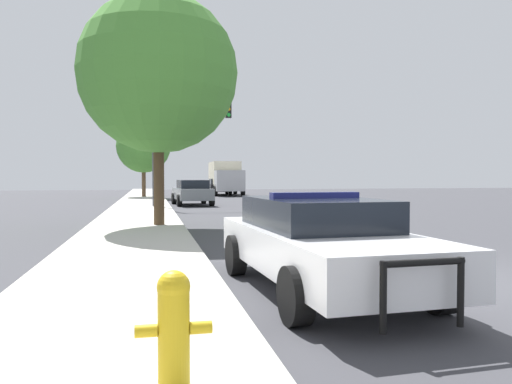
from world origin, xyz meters
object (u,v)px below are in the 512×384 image
object	(u,v)px
police_car	(320,241)
tree_sidewalk_far	(144,146)
car_background_midblock	(192,192)
fire_hydrant	(174,325)
tree_sidewalk_near	(158,74)
box_truck	(225,177)
traffic_light	(184,129)
car_background_distant	(219,186)

from	to	relation	value
police_car	tree_sidewalk_far	size ratio (longest dim) A/B	0.86
police_car	car_background_midblock	size ratio (longest dim) A/B	1.15
fire_hydrant	tree_sidewalk_near	bearing A→B (deg)	89.43
fire_hydrant	box_truck	world-z (taller)	box_truck
traffic_light	box_truck	xyz separation A→B (m)	(4.80, 17.61, -2.55)
car_background_distant	tree_sidewalk_near	bearing A→B (deg)	-100.04
car_background_distant	box_truck	size ratio (longest dim) A/B	0.56
police_car	tree_sidewalk_near	bearing A→B (deg)	-80.10
fire_hydrant	traffic_light	world-z (taller)	traffic_light
fire_hydrant	box_truck	bearing A→B (deg)	80.93
car_background_midblock	car_background_distant	bearing A→B (deg)	72.97
traffic_light	car_background_midblock	world-z (taller)	traffic_light
traffic_light	car_background_distant	world-z (taller)	traffic_light
tree_sidewalk_near	box_truck	bearing A→B (deg)	77.21
tree_sidewalk_far	tree_sidewalk_near	bearing A→B (deg)	-88.17
traffic_light	tree_sidewalk_near	world-z (taller)	tree_sidewalk_near
car_background_distant	fire_hydrant	bearing A→B (deg)	-96.75
car_background_distant	car_background_midblock	size ratio (longest dim) A/B	0.94
box_truck	tree_sidewalk_far	size ratio (longest dim) A/B	1.25
tree_sidewalk_far	fire_hydrant	bearing A→B (deg)	-89.02
box_truck	tree_sidewalk_far	distance (m)	8.99
box_truck	traffic_light	bearing A→B (deg)	76.10
police_car	box_truck	xyz separation A→B (m)	(4.14, 36.89, 0.86)
car_background_midblock	traffic_light	bearing A→B (deg)	-107.04
car_background_distant	car_background_midblock	bearing A→B (deg)	-101.75
car_background_distant	tree_sidewalk_far	size ratio (longest dim) A/B	0.70
car_background_midblock	box_truck	bearing A→B (deg)	70.59
car_background_midblock	box_truck	world-z (taller)	box_truck
traffic_light	car_background_distant	size ratio (longest dim) A/B	1.39
box_truck	tree_sidewalk_far	xyz separation A→B (m)	(-7.00, -5.12, 2.37)
traffic_light	tree_sidewalk_far	world-z (taller)	tree_sidewalk_far
car_background_midblock	box_truck	size ratio (longest dim) A/B	0.60
car_background_distant	tree_sidewalk_far	bearing A→B (deg)	-136.80
fire_hydrant	tree_sidewalk_near	xyz separation A→B (m)	(0.12, 12.47, 4.32)
police_car	box_truck	size ratio (longest dim) A/B	0.69
fire_hydrant	car_background_midblock	xyz separation A→B (m)	(2.24, 25.22, 0.18)
police_car	tree_sidewalk_near	distance (m)	10.34
police_car	tree_sidewalk_far	distance (m)	32.07
box_truck	fire_hydrant	bearing A→B (deg)	82.28
fire_hydrant	traffic_light	distance (m)	22.87
car_background_midblock	tree_sidewalk_near	distance (m)	13.57
car_background_distant	tree_sidewalk_near	size ratio (longest dim) A/B	0.56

